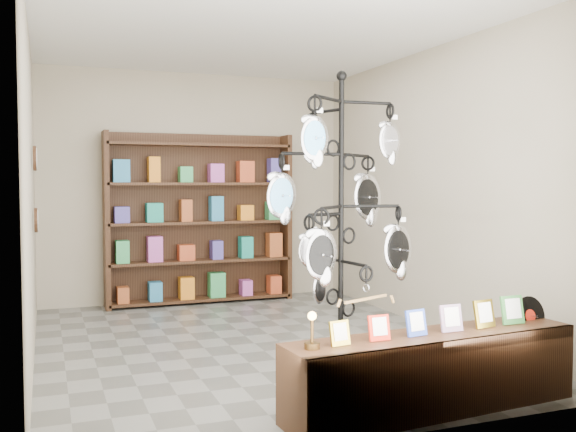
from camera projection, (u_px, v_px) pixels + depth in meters
name	position (u px, v px, depth m)	size (l,w,h in m)	color
ground	(254.00, 343.00, 6.25)	(5.00, 5.00, 0.00)	slate
room_envelope	(254.00, 153.00, 6.15)	(5.00, 5.00, 5.00)	#B4A691
display_tree	(341.00, 207.00, 4.79)	(1.26, 1.25, 2.39)	black
front_shelf	(433.00, 372.00, 4.39)	(2.20, 0.61, 0.77)	black
back_shelving	(200.00, 224.00, 8.33)	(2.42, 0.36, 2.20)	black
wall_clocks	(35.00, 189.00, 6.22)	(0.03, 0.24, 0.84)	black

